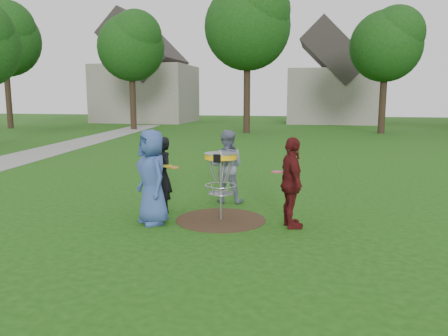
% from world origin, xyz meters
% --- Properties ---
extents(ground, '(100.00, 100.00, 0.00)m').
position_xyz_m(ground, '(0.00, 0.00, 0.00)').
color(ground, '#19470F').
rests_on(ground, ground).
extents(dirt_patch, '(1.80, 1.80, 0.01)m').
position_xyz_m(dirt_patch, '(0.00, 0.00, 0.00)').
color(dirt_patch, '#47331E').
rests_on(dirt_patch, ground).
extents(concrete_path, '(7.75, 39.92, 0.02)m').
position_xyz_m(concrete_path, '(-10.00, 8.00, 0.01)').
color(concrete_path, '#9E9E99').
rests_on(concrete_path, ground).
extents(player_blue, '(1.04, 1.04, 1.82)m').
position_xyz_m(player_blue, '(-1.23, -0.51, 0.91)').
color(player_blue, '#344D8F').
rests_on(player_blue, ground).
extents(player_black, '(0.68, 0.69, 1.60)m').
position_xyz_m(player_black, '(-1.34, 0.33, 0.80)').
color(player_black, black).
rests_on(player_black, ground).
extents(player_grey, '(0.83, 0.65, 1.68)m').
position_xyz_m(player_grey, '(-0.20, 1.50, 0.84)').
color(player_grey, slate).
rests_on(player_grey, ground).
extents(player_maroon, '(0.73, 1.08, 1.70)m').
position_xyz_m(player_maroon, '(1.40, -0.22, 0.85)').
color(player_maroon, '#531314').
rests_on(player_maroon, ground).
extents(disc_on_grass, '(0.22, 0.22, 0.02)m').
position_xyz_m(disc_on_grass, '(-1.15, -0.53, 0.01)').
color(disc_on_grass, silver).
rests_on(disc_on_grass, ground).
extents(disc_golf_basket, '(0.66, 0.67, 1.38)m').
position_xyz_m(disc_golf_basket, '(0.00, -0.00, 1.02)').
color(disc_golf_basket, '#9EA0A5').
rests_on(disc_golf_basket, ground).
extents(held_discs, '(2.41, 1.85, 0.15)m').
position_xyz_m(held_discs, '(-0.27, 0.23, 1.04)').
color(held_discs, gold).
rests_on(held_discs, ground).
extents(tree_row, '(51.20, 17.42, 9.90)m').
position_xyz_m(tree_row, '(0.44, 20.67, 6.21)').
color(tree_row, '#38281C').
rests_on(tree_row, ground).
extents(house_row, '(44.50, 10.65, 11.62)m').
position_xyz_m(house_row, '(4.78, 33.07, 4.14)').
color(house_row, gray).
rests_on(house_row, ground).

